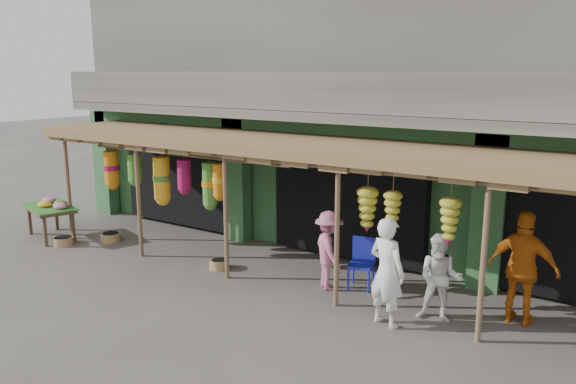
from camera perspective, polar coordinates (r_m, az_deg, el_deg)
The scene contains 12 objects.
ground at distance 10.92m, azimuth 0.68°, elevation -9.94°, with size 80.00×80.00×0.00m, color #514C47.
building at distance 14.47m, azimuth 11.30°, elevation 9.01°, with size 16.40×6.80×7.00m.
awning at distance 11.00m, azimuth 2.15°, elevation 4.13°, with size 14.00×2.70×2.79m.
flower_table at distance 15.21m, azimuth -22.95°, elevation -1.49°, with size 1.81×1.38×0.96m.
blue_chair at distance 11.02m, azimuth 7.56°, elevation -6.84°, with size 0.55×0.56×0.97m.
basket_left at distance 14.55m, azimuth -17.56°, elevation -4.40°, with size 0.49×0.49×0.20m, color olive.
basket_mid at distance 14.65m, azimuth -21.87°, elevation -4.64°, with size 0.49×0.49×0.19m, color olive.
basket_right at distance 12.11m, azimuth -6.99°, elevation -7.28°, with size 0.42×0.42×0.19m, color #88603F.
person_front at distance 9.34m, azimuth 10.01°, elevation -8.00°, with size 0.67×0.44×1.83m, color white.
person_right at distance 9.72m, azimuth 15.17°, elevation -8.47°, with size 0.73×0.57×1.50m, color silver.
person_vendor at distance 10.01m, azimuth 22.80°, elevation -7.16°, with size 1.12×0.47×1.92m, color #C35F12.
person_shopper at distance 10.76m, azimuth 4.20°, elevation -5.95°, with size 0.99×0.57×1.53m, color #C26687.
Camera 1 is at (5.45, -8.52, 4.11)m, focal length 35.00 mm.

